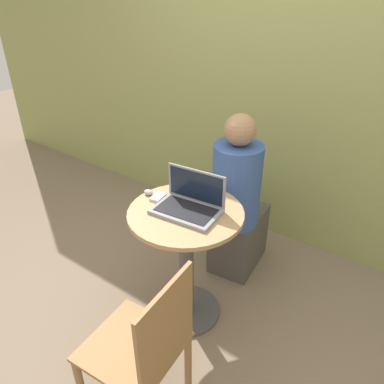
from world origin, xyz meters
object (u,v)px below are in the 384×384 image
at_px(chair_empty, 145,350).
at_px(laptop, 189,203).
at_px(cell_phone, 158,197).
at_px(person_seated, 238,209).

bearing_deg(chair_empty, laptop, 109.32).
relative_size(laptop, chair_empty, 0.42).
height_order(cell_phone, person_seated, person_seated).
distance_m(laptop, chair_empty, 0.77).
relative_size(laptop, cell_phone, 3.42).
relative_size(laptop, person_seated, 0.32).
distance_m(cell_phone, chair_empty, 0.84).
bearing_deg(chair_empty, person_seated, 100.06).
bearing_deg(laptop, cell_phone, -179.60).
bearing_deg(cell_phone, laptop, 0.40).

